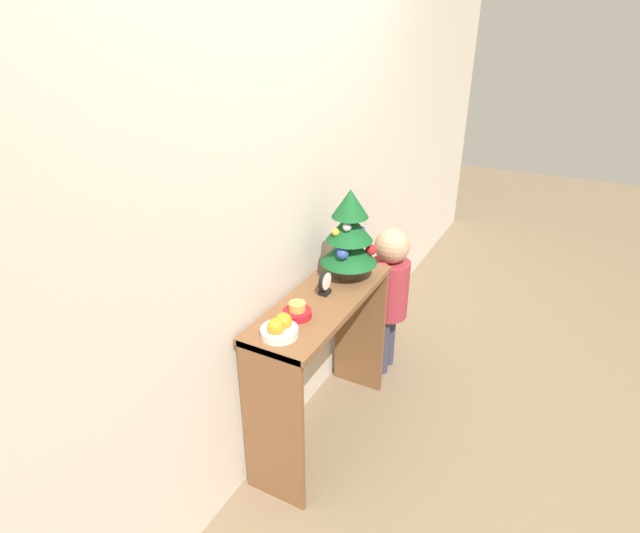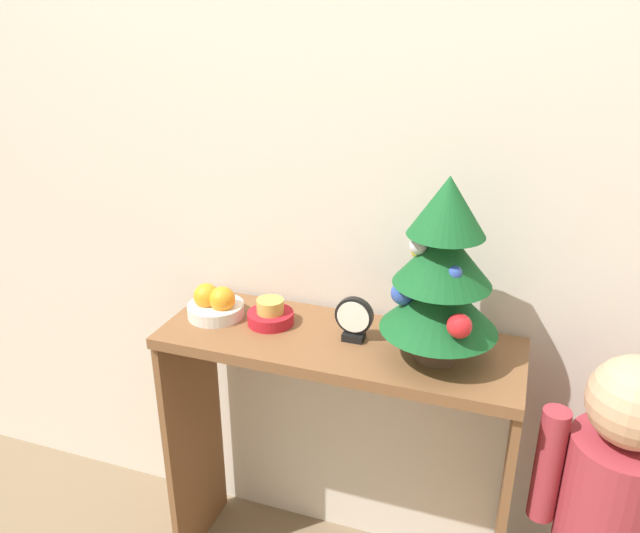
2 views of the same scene
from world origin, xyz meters
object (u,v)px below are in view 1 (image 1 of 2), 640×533
object	(u,v)px
singing_bowl	(297,311)
desk_clock	(325,283)
child_figure	(389,286)
fruit_bowl	(280,328)
mini_tree	(350,235)

from	to	relation	value
singing_bowl	desk_clock	bearing A→B (deg)	-3.10
child_figure	fruit_bowl	bearing A→B (deg)	174.85
mini_tree	fruit_bowl	xyz separation A→B (m)	(-0.61, 0.02, -0.19)
desk_clock	child_figure	distance (m)	0.72
mini_tree	child_figure	distance (m)	0.64
mini_tree	fruit_bowl	bearing A→B (deg)	177.76
child_figure	singing_bowl	bearing A→B (deg)	173.24
desk_clock	child_figure	xyz separation A→B (m)	(0.65, -0.09, -0.30)
mini_tree	desk_clock	world-z (taller)	mini_tree
mini_tree	desk_clock	distance (m)	0.27
fruit_bowl	singing_bowl	distance (m)	0.16
desk_clock	mini_tree	bearing A→B (deg)	-5.84
fruit_bowl	child_figure	distance (m)	1.08
mini_tree	fruit_bowl	distance (m)	0.64
mini_tree	child_figure	bearing A→B (deg)	-9.18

